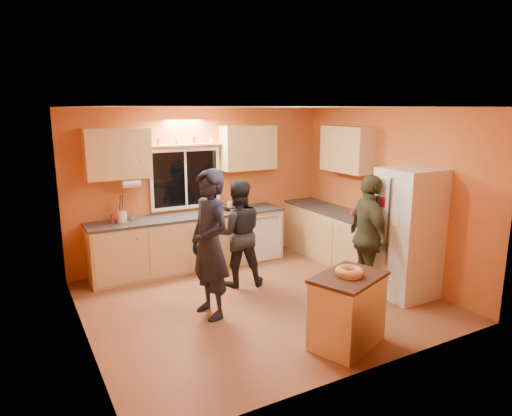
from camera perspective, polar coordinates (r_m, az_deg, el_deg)
ground at (r=6.39m, az=0.49°, el=-11.50°), size 4.50×4.50×0.00m
room_shell at (r=6.34m, az=-0.36°, el=3.58°), size 4.54×4.04×2.61m
back_counter at (r=7.68m, az=-5.64°, el=-3.83°), size 4.23×0.62×0.90m
right_counter at (r=7.68m, az=11.46°, el=-4.02°), size 0.62×1.84×0.90m
refrigerator at (r=6.62m, az=18.47°, el=-3.03°), size 0.72×0.70×1.80m
island at (r=5.24m, az=11.36°, el=-12.39°), size 0.99×0.84×0.82m
bundt_pastry at (r=5.07m, az=11.57°, el=-7.80°), size 0.31×0.31×0.09m
person_left at (r=5.69m, az=-5.80°, el=-4.55°), size 0.54×0.74×1.88m
person_center at (r=6.70m, az=-2.30°, el=-3.17°), size 0.91×0.79×1.58m
person_right at (r=6.42m, az=13.91°, el=-3.58°), size 0.70×1.09×1.73m
mixing_bowl at (r=7.72m, az=-2.95°, el=0.07°), size 0.42×0.42×0.09m
utensil_crock at (r=7.19m, az=-16.42°, el=-1.01°), size 0.14×0.14×0.17m
potted_plant at (r=6.97m, az=15.17°, el=-0.84°), size 0.28×0.25×0.29m
red_box at (r=7.55m, az=12.32°, el=-0.56°), size 0.18×0.16×0.07m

